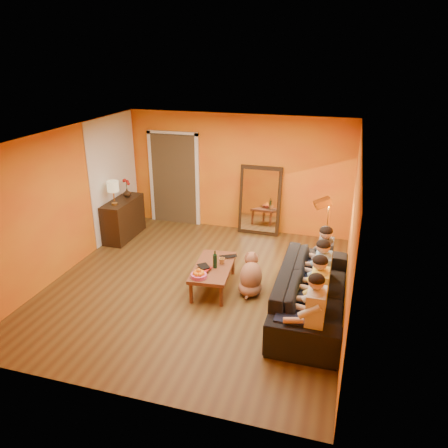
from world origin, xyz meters
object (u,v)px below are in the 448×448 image
(vase, at_px, (127,193))
(laptop, at_px, (229,258))
(person_mid_left, at_px, (319,295))
(tumbler, at_px, (222,261))
(dog, at_px, (251,274))
(person_far_right, at_px, (325,261))
(table_lamp, at_px, (114,193))
(person_mid_right, at_px, (322,277))
(wine_bottle, at_px, (215,259))
(person_far_left, at_px, (315,316))
(floor_lamp, at_px, (326,238))
(sofa, at_px, (311,292))
(sideboard, at_px, (123,219))
(mirror_frame, at_px, (260,200))
(coffee_table, at_px, (213,277))

(vase, bearing_deg, laptop, -28.09)
(person_mid_left, xyz_separation_m, tumbler, (-1.70, 0.89, -0.14))
(dog, xyz_separation_m, laptop, (-0.48, 0.33, 0.07))
(dog, relative_size, person_far_right, 0.59)
(table_lamp, xyz_separation_m, person_mid_right, (4.37, -1.48, -0.49))
(dog, distance_m, wine_bottle, 0.65)
(person_far_left, relative_size, tumbler, 11.01)
(person_far_left, bearing_deg, dog, 130.86)
(table_lamp, xyz_separation_m, person_mid_left, (4.37, -2.03, -0.49))
(floor_lamp, bearing_deg, laptop, -177.25)
(wine_bottle, bearing_deg, person_mid_right, -5.54)
(sofa, bearing_deg, tumbler, 74.31)
(sideboard, distance_m, vase, 0.57)
(sideboard, height_order, floor_lamp, floor_lamp)
(mirror_frame, height_order, sideboard, mirror_frame)
(laptop, bearing_deg, tumbler, -133.48)
(sideboard, distance_m, person_mid_right, 4.72)
(table_lamp, bearing_deg, dog, -21.02)
(person_far_right, relative_size, laptop, 3.95)
(person_far_right, bearing_deg, sofa, -101.31)
(mirror_frame, bearing_deg, table_lamp, -153.68)
(dog, distance_m, laptop, 0.59)
(sofa, relative_size, coffee_table, 2.11)
(table_lamp, distance_m, sofa, 4.58)
(mirror_frame, height_order, floor_lamp, mirror_frame)
(mirror_frame, relative_size, person_far_right, 1.25)
(sofa, relative_size, floor_lamp, 1.79)
(mirror_frame, xyz_separation_m, person_far_right, (1.58, -2.31, -0.15))
(sofa, xyz_separation_m, coffee_table, (-1.69, 0.32, -0.17))
(floor_lamp, height_order, person_mid_left, floor_lamp)
(coffee_table, height_order, floor_lamp, floor_lamp)
(person_far_right, height_order, vase, person_far_right)
(floor_lamp, height_order, person_far_right, floor_lamp)
(coffee_table, xyz_separation_m, person_mid_left, (1.82, -0.77, 0.40))
(vase, bearing_deg, person_mid_right, -24.88)
(coffee_table, relative_size, person_mid_left, 1.00)
(sideboard, bearing_deg, floor_lamp, -6.99)
(floor_lamp, bearing_deg, person_mid_left, -108.90)
(dog, xyz_separation_m, person_far_left, (1.16, -1.35, 0.25))
(coffee_table, height_order, dog, dog)
(dog, distance_m, tumbler, 0.56)
(dog, bearing_deg, coffee_table, 161.07)
(person_mid_left, bearing_deg, person_mid_right, 90.00)
(coffee_table, bearing_deg, person_far_left, -41.30)
(sideboard, height_order, person_mid_left, person_mid_left)
(mirror_frame, bearing_deg, laptop, -91.63)
(mirror_frame, xyz_separation_m, dog, (0.42, -2.61, -0.40))
(table_lamp, height_order, tumbler, table_lamp)
(vase, bearing_deg, person_mid_left, -30.53)
(laptop, height_order, vase, vase)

